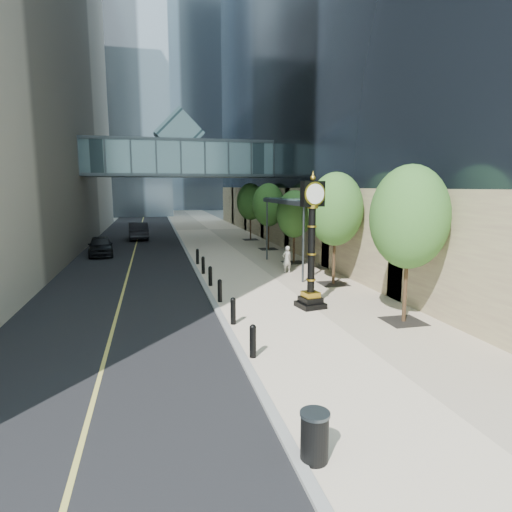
{
  "coord_description": "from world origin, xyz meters",
  "views": [
    {
      "loc": [
        -5.44,
        -10.77,
        5.08
      ],
      "look_at": [
        -1.14,
        7.08,
        2.1
      ],
      "focal_mm": 30.0,
      "sensor_mm": 36.0,
      "label": 1
    }
  ],
  "objects_px": {
    "car_near": "(100,246)",
    "car_far": "(138,231)",
    "street_clock": "(311,252)",
    "trash_bin": "(314,438)",
    "pedestrian": "(287,259)"
  },
  "relations": [
    {
      "from": "car_near",
      "to": "car_far",
      "type": "bearing_deg",
      "value": 69.79
    },
    {
      "from": "street_clock",
      "to": "trash_bin",
      "type": "distance_m",
      "value": 10.44
    },
    {
      "from": "pedestrian",
      "to": "car_far",
      "type": "bearing_deg",
      "value": -78.82
    },
    {
      "from": "street_clock",
      "to": "pedestrian",
      "type": "bearing_deg",
      "value": 69.59
    },
    {
      "from": "pedestrian",
      "to": "car_near",
      "type": "bearing_deg",
      "value": -53.96
    },
    {
      "from": "pedestrian",
      "to": "car_near",
      "type": "xyz_separation_m",
      "value": [
        -11.44,
        9.7,
        -0.12
      ]
    },
    {
      "from": "trash_bin",
      "to": "pedestrian",
      "type": "relative_size",
      "value": 0.56
    },
    {
      "from": "pedestrian",
      "to": "car_far",
      "type": "height_order",
      "value": "car_far"
    },
    {
      "from": "street_clock",
      "to": "pedestrian",
      "type": "distance_m",
      "value": 7.51
    },
    {
      "from": "trash_bin",
      "to": "car_far",
      "type": "height_order",
      "value": "car_far"
    },
    {
      "from": "trash_bin",
      "to": "pedestrian",
      "type": "distance_m",
      "value": 17.54
    },
    {
      "from": "pedestrian",
      "to": "car_near",
      "type": "relative_size",
      "value": 0.38
    },
    {
      "from": "trash_bin",
      "to": "car_near",
      "type": "bearing_deg",
      "value": 104.01
    },
    {
      "from": "trash_bin",
      "to": "pedestrian",
      "type": "xyz_separation_m",
      "value": [
        4.82,
        16.86,
        0.35
      ]
    },
    {
      "from": "pedestrian",
      "to": "car_far",
      "type": "distance_m",
      "value": 21.43
    }
  ]
}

